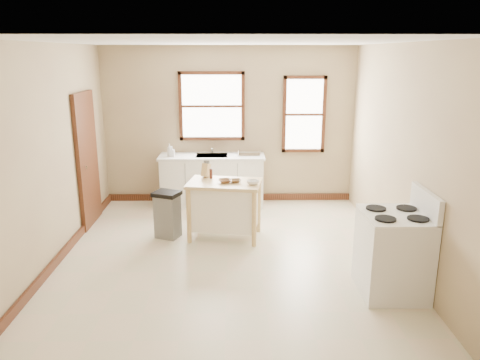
# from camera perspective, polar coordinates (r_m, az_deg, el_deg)

# --- Properties ---
(floor) EXTENTS (5.00, 5.00, 0.00)m
(floor) POSITION_cam_1_polar(r_m,az_deg,el_deg) (6.47, -1.53, -9.16)
(floor) COLOR beige
(floor) RESTS_ON ground
(ceiling) EXTENTS (5.00, 5.00, 0.00)m
(ceiling) POSITION_cam_1_polar(r_m,az_deg,el_deg) (5.89, -1.73, 16.49)
(ceiling) COLOR white
(ceiling) RESTS_ON ground
(wall_back) EXTENTS (4.50, 0.04, 2.80)m
(wall_back) POSITION_cam_1_polar(r_m,az_deg,el_deg) (8.48, -1.37, 6.64)
(wall_back) COLOR tan
(wall_back) RESTS_ON ground
(wall_left) EXTENTS (0.04, 5.00, 2.80)m
(wall_left) POSITION_cam_1_polar(r_m,az_deg,el_deg) (6.46, -22.01, 2.78)
(wall_left) COLOR tan
(wall_left) RESTS_ON ground
(wall_right) EXTENTS (0.04, 5.00, 2.80)m
(wall_right) POSITION_cam_1_polar(r_m,az_deg,el_deg) (6.40, 19.00, 2.94)
(wall_right) COLOR tan
(wall_right) RESTS_ON ground
(window_main) EXTENTS (1.17, 0.06, 1.22)m
(window_main) POSITION_cam_1_polar(r_m,az_deg,el_deg) (8.43, -3.46, 8.96)
(window_main) COLOR black
(window_main) RESTS_ON wall_back
(window_side) EXTENTS (0.77, 0.06, 1.37)m
(window_side) POSITION_cam_1_polar(r_m,az_deg,el_deg) (8.53, 7.81, 7.91)
(window_side) COLOR black
(window_side) RESTS_ON wall_back
(door_left) EXTENTS (0.06, 0.90, 2.10)m
(door_left) POSITION_cam_1_polar(r_m,az_deg,el_deg) (7.72, -18.10, 2.37)
(door_left) COLOR black
(door_left) RESTS_ON ground
(baseboard_back) EXTENTS (4.50, 0.04, 0.12)m
(baseboard_back) POSITION_cam_1_polar(r_m,az_deg,el_deg) (8.76, -1.32, -2.09)
(baseboard_back) COLOR black
(baseboard_back) RESTS_ON ground
(baseboard_left) EXTENTS (0.04, 5.00, 0.12)m
(baseboard_left) POSITION_cam_1_polar(r_m,az_deg,el_deg) (6.85, -20.66, -8.22)
(baseboard_left) COLOR black
(baseboard_left) RESTS_ON ground
(sink_counter) EXTENTS (1.86, 0.62, 0.92)m
(sink_counter) POSITION_cam_1_polar(r_m,az_deg,el_deg) (8.39, -3.40, -0.04)
(sink_counter) COLOR white
(sink_counter) RESTS_ON ground
(faucet) EXTENTS (0.03, 0.03, 0.22)m
(faucet) POSITION_cam_1_polar(r_m,az_deg,el_deg) (8.44, -3.41, 4.02)
(faucet) COLOR silver
(faucet) RESTS_ON sink_counter
(soap_bottle_a) EXTENTS (0.12, 0.12, 0.23)m
(soap_bottle_a) POSITION_cam_1_polar(r_m,az_deg,el_deg) (8.25, -8.59, 3.64)
(soap_bottle_a) COLOR #B2B2B2
(soap_bottle_a) RESTS_ON sink_counter
(soap_bottle_b) EXTENTS (0.08, 0.08, 0.18)m
(soap_bottle_b) POSITION_cam_1_polar(r_m,az_deg,el_deg) (8.25, -8.30, 3.47)
(soap_bottle_b) COLOR #B2B2B2
(soap_bottle_b) RESTS_ON sink_counter
(dish_rack) EXTENTS (0.47, 0.40, 0.10)m
(dish_rack) POSITION_cam_1_polar(r_m,az_deg,el_deg) (8.27, 1.11, 3.39)
(dish_rack) COLOR silver
(dish_rack) RESTS_ON sink_counter
(kitchen_island) EXTENTS (1.14, 0.83, 0.86)m
(kitchen_island) POSITION_cam_1_polar(r_m,az_deg,el_deg) (6.93, -1.88, -3.65)
(kitchen_island) COLOR tan
(kitchen_island) RESTS_ON ground
(knife_block) EXTENTS (0.14, 0.14, 0.20)m
(knife_block) POSITION_cam_1_polar(r_m,az_deg,el_deg) (7.05, -4.18, 1.14)
(knife_block) COLOR tan
(knife_block) RESTS_ON kitchen_island
(pepper_grinder) EXTENTS (0.05, 0.05, 0.15)m
(pepper_grinder) POSITION_cam_1_polar(r_m,az_deg,el_deg) (6.98, -3.56, 0.78)
(pepper_grinder) COLOR #3D1910
(pepper_grinder) RESTS_ON kitchen_island
(bowl_a) EXTENTS (0.23, 0.23, 0.05)m
(bowl_a) POSITION_cam_1_polar(r_m,az_deg,el_deg) (6.76, -1.83, -0.12)
(bowl_a) COLOR brown
(bowl_a) RESTS_ON kitchen_island
(bowl_b) EXTENTS (0.21, 0.21, 0.04)m
(bowl_b) POSITION_cam_1_polar(r_m,az_deg,el_deg) (6.77, -0.59, -0.10)
(bowl_b) COLOR brown
(bowl_b) RESTS_ON kitchen_island
(bowl_c) EXTENTS (0.23, 0.23, 0.06)m
(bowl_c) POSITION_cam_1_polar(r_m,az_deg,el_deg) (6.67, 1.59, -0.30)
(bowl_c) COLOR silver
(bowl_c) RESTS_ON kitchen_island
(trash_bin) EXTENTS (0.45, 0.42, 0.71)m
(trash_bin) POSITION_cam_1_polar(r_m,az_deg,el_deg) (7.03, -8.83, -4.18)
(trash_bin) COLOR #60605D
(trash_bin) RESTS_ON ground
(gas_stove) EXTENTS (0.76, 0.77, 1.22)m
(gas_stove) POSITION_cam_1_polar(r_m,az_deg,el_deg) (5.59, 18.22, -7.26)
(gas_stove) COLOR silver
(gas_stove) RESTS_ON ground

